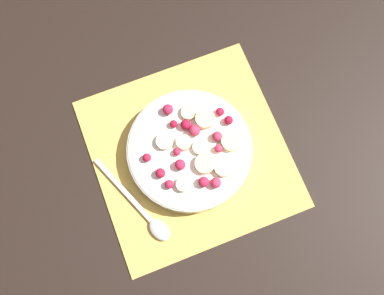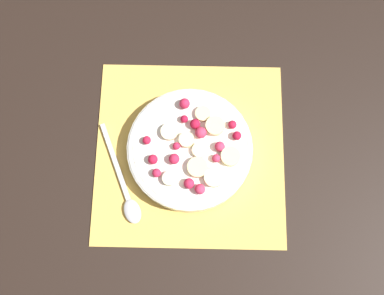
% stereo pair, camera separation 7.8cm
% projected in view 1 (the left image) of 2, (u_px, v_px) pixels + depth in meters
% --- Properties ---
extents(ground_plane, '(3.00, 3.00, 0.00)m').
position_uv_depth(ground_plane, '(190.00, 153.00, 0.83)').
color(ground_plane, black).
extents(placemat, '(0.36, 0.36, 0.01)m').
position_uv_depth(placemat, '(190.00, 153.00, 0.82)').
color(placemat, '#E0B251').
rests_on(placemat, ground_plane).
extents(fruit_bowl, '(0.23, 0.23, 0.06)m').
position_uv_depth(fruit_bowl, '(192.00, 150.00, 0.80)').
color(fruit_bowl, silver).
rests_on(fruit_bowl, placemat).
extents(spoon, '(0.20, 0.10, 0.01)m').
position_uv_depth(spoon, '(147.00, 216.00, 0.79)').
color(spoon, '#B2B2B7').
rests_on(spoon, placemat).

